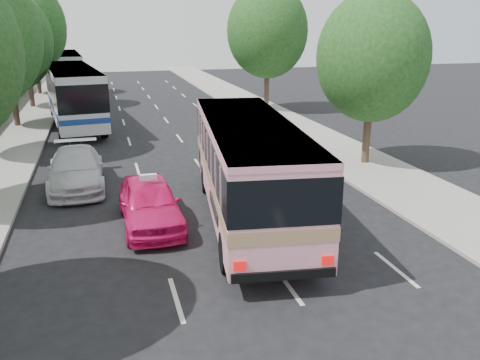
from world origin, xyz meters
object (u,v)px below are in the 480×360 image
object	(u,v)px
white_pickup	(76,169)
pink_bus	(249,160)
tour_coach_front	(73,91)
tour_coach_rear	(65,69)
pink_taxi	(150,203)

from	to	relation	value
white_pickup	pink_bus	bearing A→B (deg)	-43.96
tour_coach_front	tour_coach_rear	xyz separation A→B (m)	(-1.34, 17.04, -0.00)
tour_coach_front	tour_coach_rear	size ratio (longest dim) A/B	1.01
tour_coach_front	white_pickup	bearing A→B (deg)	-95.16
pink_taxi	tour_coach_rear	bearing A→B (deg)	96.07
white_pickup	tour_coach_front	bearing A→B (deg)	90.89
tour_coach_front	tour_coach_rear	distance (m)	17.09
pink_bus	pink_taxi	world-z (taller)	pink_bus
pink_bus	white_pickup	distance (m)	8.04
white_pickup	tour_coach_front	distance (m)	13.67
pink_taxi	tour_coach_rear	world-z (taller)	tour_coach_rear
pink_bus	tour_coach_front	world-z (taller)	tour_coach_front
tour_coach_front	pink_taxi	bearing A→B (deg)	-88.05
white_pickup	tour_coach_rear	xyz separation A→B (m)	(-1.80, 30.63, 1.49)
tour_coach_rear	tour_coach_front	bearing A→B (deg)	-90.16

